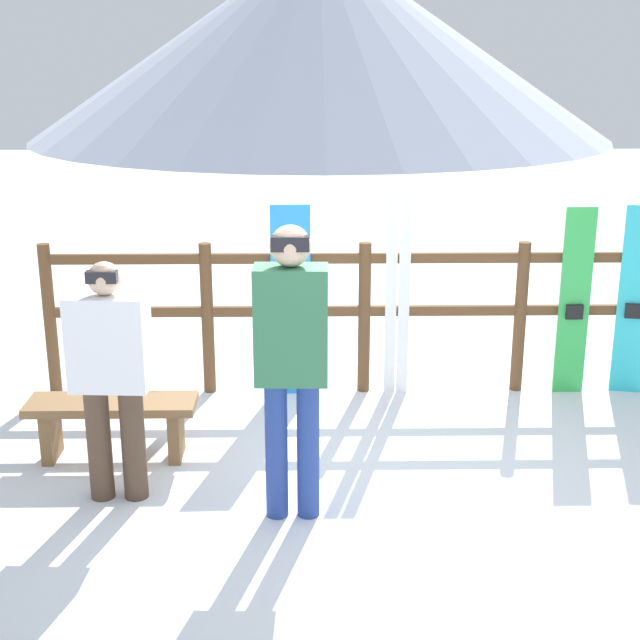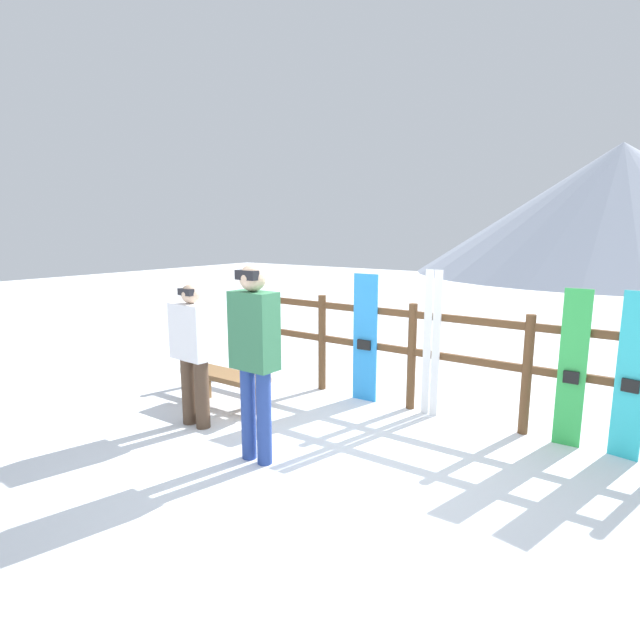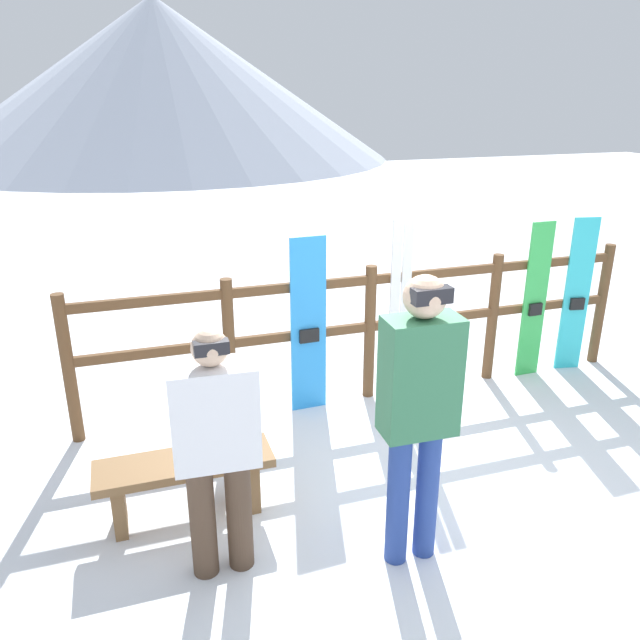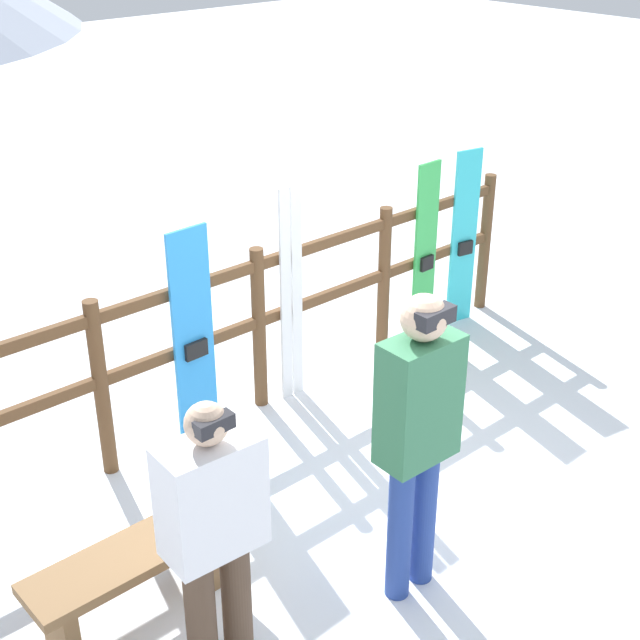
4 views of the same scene
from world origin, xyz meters
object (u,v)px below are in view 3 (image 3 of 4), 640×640
person_plaid_green (419,402)px  person_white (216,441)px  bench (185,475)px  ski_pair_white (400,311)px  snowboard_green (535,301)px  snowboard_blue (308,327)px  snowboard_cyan (576,296)px

person_plaid_green → person_white: 1.15m
bench → person_plaid_green: size_ratio=0.64×
ski_pair_white → snowboard_green: 1.44m
bench → snowboard_blue: size_ratio=0.73×
person_white → snowboard_cyan: 4.24m
ski_pair_white → snowboard_cyan: size_ratio=1.06×
ski_pair_white → bench: bearing=-150.2°
snowboard_blue → ski_pair_white: 0.86m
person_white → ski_pair_white: 2.62m
person_plaid_green → snowboard_blue: bearing=91.0°
snowboard_green → snowboard_cyan: (0.49, 0.00, 0.01)m
snowboard_blue → snowboard_cyan: snowboard_blue is taller
snowboard_blue → ski_pair_white: (0.86, 0.00, 0.05)m
person_plaid_green → person_white: bearing=167.4°
snowboard_cyan → person_plaid_green: bearing=-143.8°
snowboard_blue → snowboard_cyan: 2.78m
bench → snowboard_green: bearing=18.7°
snowboard_blue → snowboard_cyan: size_ratio=1.01×
snowboard_blue → snowboard_cyan: bearing=-0.0°
snowboard_blue → person_plaid_green: bearing=-89.0°
snowboard_blue → snowboard_green: snowboard_blue is taller
ski_pair_white → snowboard_cyan: 1.92m
snowboard_cyan → snowboard_green: bearing=-180.0°
snowboard_blue → bench: bearing=-135.8°
person_white → snowboard_green: size_ratio=0.99×
person_white → snowboard_cyan: size_ratio=0.98×
person_white → snowboard_green: 3.80m
snowboard_cyan → snowboard_blue: bearing=180.0°
person_plaid_green → snowboard_cyan: size_ratio=1.15×
bench → snowboard_green: (3.52, 1.19, 0.46)m
person_plaid_green → snowboard_cyan: bearing=36.2°
person_plaid_green → snowboard_green: 3.04m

